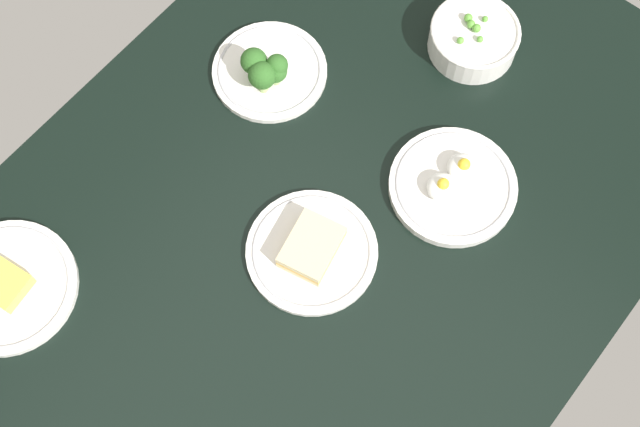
{
  "coord_description": "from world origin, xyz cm",
  "views": [
    {
      "loc": [
        -38.54,
        -31.53,
        127.28
      ],
      "look_at": [
        0.0,
        0.0,
        6.0
      ],
      "focal_mm": 48.17,
      "sensor_mm": 36.0,
      "label": 1
    }
  ],
  "objects_px": {
    "plate_sandwich": "(312,250)",
    "plate_cheese": "(6,286)",
    "bowl_peas": "(474,38)",
    "plate_eggs": "(453,185)",
    "plate_broccoli": "(268,70)"
  },
  "relations": [
    {
      "from": "plate_sandwich",
      "to": "plate_cheese",
      "type": "bearing_deg",
      "value": 136.35
    },
    {
      "from": "plate_eggs",
      "to": "plate_broccoli",
      "type": "distance_m",
      "value": 0.36
    },
    {
      "from": "plate_cheese",
      "to": "bowl_peas",
      "type": "bearing_deg",
      "value": -20.26
    },
    {
      "from": "plate_broccoli",
      "to": "plate_sandwich",
      "type": "relative_size",
      "value": 0.95
    },
    {
      "from": "plate_eggs",
      "to": "plate_sandwich",
      "type": "relative_size",
      "value": 1.0
    },
    {
      "from": "plate_broccoli",
      "to": "plate_sandwich",
      "type": "distance_m",
      "value": 0.32
    },
    {
      "from": "plate_broccoli",
      "to": "plate_sandwich",
      "type": "bearing_deg",
      "value": -127.48
    },
    {
      "from": "plate_broccoli",
      "to": "plate_eggs",
      "type": "bearing_deg",
      "value": -85.23
    },
    {
      "from": "bowl_peas",
      "to": "plate_sandwich",
      "type": "distance_m",
      "value": 0.46
    },
    {
      "from": "plate_eggs",
      "to": "plate_broccoli",
      "type": "height_order",
      "value": "plate_broccoli"
    },
    {
      "from": "bowl_peas",
      "to": "plate_broccoli",
      "type": "xyz_separation_m",
      "value": [
        -0.26,
        0.23,
        -0.01
      ]
    },
    {
      "from": "bowl_peas",
      "to": "plate_cheese",
      "type": "bearing_deg",
      "value": 159.74
    },
    {
      "from": "bowl_peas",
      "to": "plate_sandwich",
      "type": "bearing_deg",
      "value": -176.69
    },
    {
      "from": "plate_cheese",
      "to": "plate_sandwich",
      "type": "height_order",
      "value": "plate_sandwich"
    },
    {
      "from": "plate_eggs",
      "to": "bowl_peas",
      "type": "xyz_separation_m",
      "value": [
        0.23,
        0.13,
        0.02
      ]
    }
  ]
}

